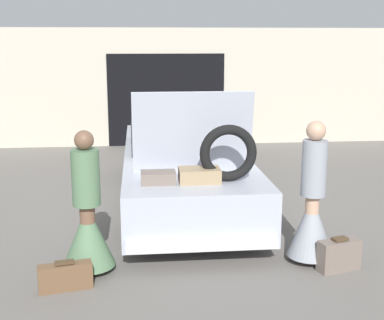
{
  "coord_description": "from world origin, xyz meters",
  "views": [
    {
      "loc": [
        -0.69,
        -8.15,
        2.52
      ],
      "look_at": [
        0.0,
        -1.4,
        0.99
      ],
      "focal_mm": 50.0,
      "sensor_mm": 36.0,
      "label": 1
    }
  ],
  "objects_px": {
    "person_left": "(88,223)",
    "suitcase_beside_left_person": "(65,277)",
    "car": "(183,164)",
    "person_right": "(312,213)",
    "suitcase_beside_right_person": "(339,255)"
  },
  "relations": [
    {
      "from": "car",
      "to": "person_left",
      "type": "distance_m",
      "value": 2.83
    },
    {
      "from": "car",
      "to": "person_right",
      "type": "xyz_separation_m",
      "value": [
        1.26,
        -2.52,
        -0.01
      ]
    },
    {
      "from": "suitcase_beside_left_person",
      "to": "person_right",
      "type": "bearing_deg",
      "value": 9.15
    },
    {
      "from": "person_left",
      "to": "suitcase_beside_left_person",
      "type": "distance_m",
      "value": 0.64
    },
    {
      "from": "car",
      "to": "suitcase_beside_left_person",
      "type": "bearing_deg",
      "value": -116.4
    },
    {
      "from": "person_right",
      "to": "suitcase_beside_right_person",
      "type": "height_order",
      "value": "person_right"
    },
    {
      "from": "person_left",
      "to": "person_right",
      "type": "relative_size",
      "value": 0.96
    },
    {
      "from": "suitcase_beside_left_person",
      "to": "car",
      "type": "bearing_deg",
      "value": 63.6
    },
    {
      "from": "suitcase_beside_right_person",
      "to": "person_left",
      "type": "bearing_deg",
      "value": 174.67
    },
    {
      "from": "person_right",
      "to": "suitcase_beside_right_person",
      "type": "bearing_deg",
      "value": -128.78
    },
    {
      "from": "car",
      "to": "suitcase_beside_left_person",
      "type": "xyz_separation_m",
      "value": [
        -1.47,
        -2.96,
        -0.46
      ]
    },
    {
      "from": "person_right",
      "to": "suitcase_beside_right_person",
      "type": "xyz_separation_m",
      "value": [
        0.24,
        -0.27,
        -0.42
      ]
    },
    {
      "from": "person_left",
      "to": "person_right",
      "type": "xyz_separation_m",
      "value": [
        2.52,
        0.01,
        0.03
      ]
    },
    {
      "from": "suitcase_beside_right_person",
      "to": "car",
      "type": "bearing_deg",
      "value": 118.29
    },
    {
      "from": "car",
      "to": "person_left",
      "type": "bearing_deg",
      "value": -116.49
    }
  ]
}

